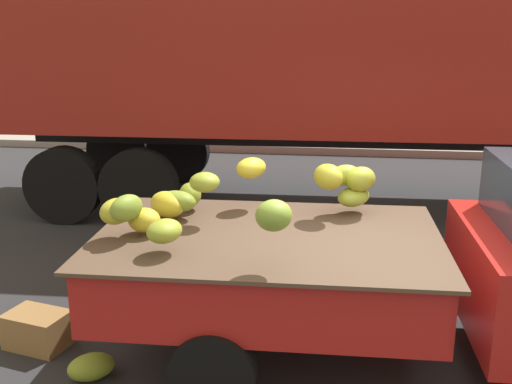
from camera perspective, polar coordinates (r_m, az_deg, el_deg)
ground at (r=5.34m, az=13.08°, el=-15.98°), size 220.00×220.00×0.00m
curb_strip at (r=13.52m, az=9.75°, el=3.97°), size 80.00×0.80×0.16m
pickup_truck at (r=5.29m, az=22.56°, el=-6.43°), size 4.97×1.98×1.70m
semi_trailer at (r=9.24m, az=13.00°, el=13.87°), size 12.06×2.87×3.95m
fallen_banana_bunch_near_tailgate at (r=5.25m, az=-15.04°, el=-15.39°), size 0.45×0.42×0.21m
produce_crate at (r=5.83m, az=-19.61°, el=-11.94°), size 0.59×0.47×0.31m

